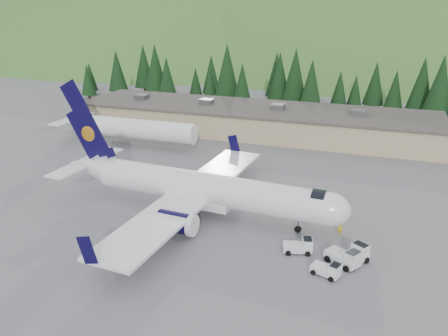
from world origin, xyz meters
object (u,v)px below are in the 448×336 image
(baggage_tug_b, at_px, (328,270))
(second_airliner, at_px, (124,127))
(baggage_tug_c, at_px, (355,255))
(terminal_building, at_px, (253,119))
(baggage_tug_d, at_px, (345,257))
(ramp_worker, at_px, (340,228))
(airliner, at_px, (199,189))
(baggage_tug_a, at_px, (300,246))

(baggage_tug_b, bearing_deg, second_airliner, 162.08)
(baggage_tug_c, xyz_separation_m, terminal_building, (-22.58, 42.96, 1.84))
(second_airliner, height_order, baggage_tug_c, second_airliner)
(baggage_tug_c, height_order, terminal_building, terminal_building)
(baggage_tug_d, relative_size, ramp_worker, 2.09)
(baggage_tug_b, height_order, terminal_building, terminal_building)
(baggage_tug_c, xyz_separation_m, ramp_worker, (-1.94, 5.11, 0.12))
(terminal_building, height_order, baggage_tug_d, terminal_building)
(airliner, bearing_deg, terminal_building, 99.78)
(baggage_tug_d, height_order, ramp_worker, same)
(airliner, height_order, second_airliner, airliner)
(airliner, height_order, baggage_tug_d, airliner)
(baggage_tug_a, height_order, baggage_tug_d, baggage_tug_d)
(baggage_tug_c, xyz_separation_m, baggage_tug_d, (-0.86, -0.80, 0.02))
(terminal_building, height_order, ramp_worker, terminal_building)
(airliner, xyz_separation_m, second_airliner, (-23.84, 21.93, 0.03))
(baggage_tug_b, height_order, baggage_tug_c, baggage_tug_c)
(baggage_tug_a, distance_m, baggage_tug_b, 4.67)
(airliner, xyz_separation_m, ramp_worker, (16.72, 0.07, -2.39))
(terminal_building, bearing_deg, baggage_tug_c, -62.27)
(airliner, relative_size, baggage_tug_c, 10.19)
(second_airliner, distance_m, terminal_building, 25.55)
(terminal_building, relative_size, baggage_tug_d, 18.81)
(baggage_tug_d, bearing_deg, airliner, -166.24)
(second_airliner, xyz_separation_m, ramp_worker, (40.55, -21.85, -2.42))
(baggage_tug_b, bearing_deg, baggage_tug_a, 152.81)
(baggage_tug_d, bearing_deg, second_airliner, 178.23)
(second_airliner, bearing_deg, baggage_tug_b, -36.87)
(ramp_worker, bearing_deg, baggage_tug_b, 56.26)
(second_airliner, bearing_deg, baggage_tug_c, -32.39)
(baggage_tug_a, relative_size, baggage_tug_d, 0.86)
(second_airliner, bearing_deg, airliner, -42.61)
(baggage_tug_c, bearing_deg, ramp_worker, 53.69)
(terminal_building, bearing_deg, ramp_worker, -61.40)
(baggage_tug_a, relative_size, terminal_building, 0.05)
(second_airliner, height_order, terminal_building, second_airliner)
(airliner, distance_m, baggage_tug_d, 18.89)
(second_airliner, bearing_deg, baggage_tug_a, -35.93)
(second_airliner, xyz_separation_m, baggage_tug_d, (41.63, -27.76, -2.51))
(baggage_tug_b, bearing_deg, ramp_worker, 107.13)
(baggage_tug_b, height_order, baggage_tug_d, baggage_tug_d)
(baggage_tug_d, xyz_separation_m, ramp_worker, (-1.08, 5.91, 0.10))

